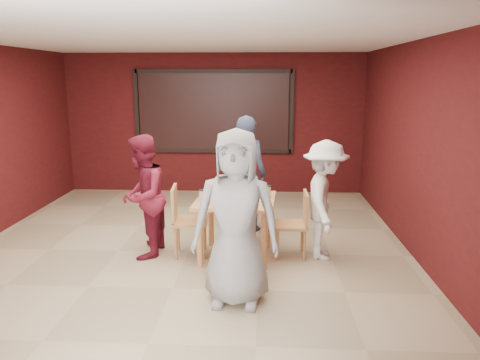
{
  "coord_description": "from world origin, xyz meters",
  "views": [
    {
      "loc": [
        1.01,
        -5.94,
        2.32
      ],
      "look_at": [
        0.71,
        -0.12,
        1.04
      ],
      "focal_mm": 35.0,
      "sensor_mm": 36.0,
      "label": 1
    }
  ],
  "objects_px": {
    "chair_left": "(184,217)",
    "dining_table": "(236,206)",
    "diner_front": "(236,218)",
    "chair_front": "(236,246)",
    "chair_right": "(296,220)",
    "chair_back": "(242,205)",
    "diner_right": "(325,200)",
    "diner_left": "(143,196)",
    "diner_back": "(246,173)"
  },
  "relations": [
    {
      "from": "chair_left",
      "to": "dining_table",
      "type": "bearing_deg",
      "value": -3.3
    },
    {
      "from": "chair_left",
      "to": "diner_front",
      "type": "distance_m",
      "value": 1.57
    },
    {
      "from": "dining_table",
      "to": "chair_left",
      "type": "xyz_separation_m",
      "value": [
        -0.68,
        0.04,
        -0.16
      ]
    },
    {
      "from": "chair_front",
      "to": "chair_left",
      "type": "distance_m",
      "value": 1.11
    },
    {
      "from": "chair_right",
      "to": "diner_front",
      "type": "height_order",
      "value": "diner_front"
    },
    {
      "from": "chair_left",
      "to": "diner_front",
      "type": "xyz_separation_m",
      "value": [
        0.76,
        -1.31,
        0.39
      ]
    },
    {
      "from": "chair_back",
      "to": "diner_front",
      "type": "xyz_separation_m",
      "value": [
        0.03,
        -1.99,
        0.41
      ]
    },
    {
      "from": "chair_back",
      "to": "chair_left",
      "type": "height_order",
      "value": "chair_left"
    },
    {
      "from": "chair_front",
      "to": "diner_right",
      "type": "relative_size",
      "value": 0.5
    },
    {
      "from": "chair_front",
      "to": "diner_right",
      "type": "distance_m",
      "value": 1.41
    },
    {
      "from": "diner_left",
      "to": "diner_right",
      "type": "distance_m",
      "value": 2.36
    },
    {
      "from": "diner_front",
      "to": "diner_right",
      "type": "relative_size",
      "value": 1.19
    },
    {
      "from": "chair_left",
      "to": "diner_back",
      "type": "height_order",
      "value": "diner_back"
    },
    {
      "from": "diner_left",
      "to": "diner_back",
      "type": "bearing_deg",
      "value": 134.0
    },
    {
      "from": "diner_back",
      "to": "diner_left",
      "type": "height_order",
      "value": "diner_back"
    },
    {
      "from": "chair_left",
      "to": "chair_right",
      "type": "bearing_deg",
      "value": 0.46
    },
    {
      "from": "dining_table",
      "to": "chair_right",
      "type": "height_order",
      "value": "dining_table"
    },
    {
      "from": "dining_table",
      "to": "diner_front",
      "type": "xyz_separation_m",
      "value": [
        0.08,
        -1.27,
        0.23
      ]
    },
    {
      "from": "chair_left",
      "to": "chair_back",
      "type": "bearing_deg",
      "value": 43.05
    },
    {
      "from": "diner_back",
      "to": "diner_left",
      "type": "bearing_deg",
      "value": 62.11
    },
    {
      "from": "chair_left",
      "to": "diner_back",
      "type": "bearing_deg",
      "value": 55.81
    },
    {
      "from": "chair_right",
      "to": "chair_front",
      "type": "bearing_deg",
      "value": -131.54
    },
    {
      "from": "diner_front",
      "to": "diner_back",
      "type": "xyz_separation_m",
      "value": [
        0.01,
        2.45,
        -0.03
      ]
    },
    {
      "from": "diner_front",
      "to": "diner_back",
      "type": "distance_m",
      "value": 2.45
    },
    {
      "from": "chair_back",
      "to": "diner_back",
      "type": "xyz_separation_m",
      "value": [
        0.04,
        0.45,
        0.38
      ]
    },
    {
      "from": "chair_back",
      "to": "chair_left",
      "type": "xyz_separation_m",
      "value": [
        -0.73,
        -0.68,
        0.02
      ]
    },
    {
      "from": "chair_left",
      "to": "diner_back",
      "type": "relative_size",
      "value": 0.53
    },
    {
      "from": "chair_left",
      "to": "diner_right",
      "type": "distance_m",
      "value": 1.85
    },
    {
      "from": "chair_back",
      "to": "diner_left",
      "type": "height_order",
      "value": "diner_left"
    },
    {
      "from": "chair_front",
      "to": "diner_front",
      "type": "height_order",
      "value": "diner_front"
    },
    {
      "from": "chair_back",
      "to": "diner_back",
      "type": "distance_m",
      "value": 0.59
    },
    {
      "from": "chair_back",
      "to": "diner_left",
      "type": "bearing_deg",
      "value": -149.93
    },
    {
      "from": "diner_front",
      "to": "diner_left",
      "type": "height_order",
      "value": "diner_front"
    },
    {
      "from": "diner_front",
      "to": "diner_left",
      "type": "relative_size",
      "value": 1.14
    },
    {
      "from": "chair_back",
      "to": "diner_back",
      "type": "height_order",
      "value": "diner_back"
    },
    {
      "from": "diner_right",
      "to": "chair_front",
      "type": "bearing_deg",
      "value": 133.02
    },
    {
      "from": "chair_right",
      "to": "diner_left",
      "type": "distance_m",
      "value": 2.03
    },
    {
      "from": "chair_right",
      "to": "diner_left",
      "type": "height_order",
      "value": "diner_left"
    },
    {
      "from": "diner_right",
      "to": "chair_left",
      "type": "bearing_deg",
      "value": 96.11
    },
    {
      "from": "chair_front",
      "to": "diner_left",
      "type": "height_order",
      "value": "diner_left"
    },
    {
      "from": "dining_table",
      "to": "diner_right",
      "type": "distance_m",
      "value": 1.15
    },
    {
      "from": "chair_front",
      "to": "diner_right",
      "type": "bearing_deg",
      "value": 37.09
    },
    {
      "from": "chair_front",
      "to": "diner_back",
      "type": "relative_size",
      "value": 0.44
    },
    {
      "from": "dining_table",
      "to": "chair_back",
      "type": "height_order",
      "value": "dining_table"
    },
    {
      "from": "chair_front",
      "to": "diner_right",
      "type": "xyz_separation_m",
      "value": [
        1.1,
        0.83,
        0.33
      ]
    },
    {
      "from": "chair_right",
      "to": "diner_front",
      "type": "distance_m",
      "value": 1.56
    },
    {
      "from": "dining_table",
      "to": "diner_front",
      "type": "relative_size",
      "value": 0.58
    },
    {
      "from": "diner_left",
      "to": "chair_left",
      "type": "bearing_deg",
      "value": 96.72
    },
    {
      "from": "chair_front",
      "to": "diner_left",
      "type": "relative_size",
      "value": 0.48
    },
    {
      "from": "chair_back",
      "to": "diner_front",
      "type": "bearing_deg",
      "value": -89.03
    }
  ]
}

